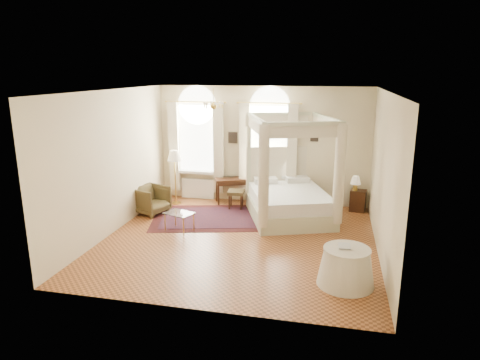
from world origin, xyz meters
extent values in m
plane|color=#A65E30|center=(0.00, 0.00, 0.00)|extent=(6.00, 6.00, 0.00)
plane|color=beige|center=(0.00, 3.00, 1.65)|extent=(6.00, 0.00, 6.00)
plane|color=beige|center=(0.00, -3.00, 1.65)|extent=(6.00, 0.00, 6.00)
plane|color=beige|center=(-3.00, 0.00, 1.65)|extent=(0.00, 6.00, 6.00)
plane|color=beige|center=(3.00, 0.00, 1.65)|extent=(0.00, 6.00, 6.00)
plane|color=white|center=(0.00, 0.00, 3.30)|extent=(6.00, 6.00, 0.00)
cube|color=white|center=(-1.90, 2.97, 1.80)|extent=(1.10, 0.04, 1.90)
cylinder|color=white|center=(-1.90, 2.97, 2.75)|extent=(1.10, 0.04, 1.10)
cube|color=white|center=(-1.90, 2.88, 0.81)|extent=(1.32, 0.24, 0.08)
cube|color=beige|center=(-2.57, 2.80, 1.55)|extent=(0.28, 0.14, 2.60)
cube|color=beige|center=(-1.23, 2.80, 1.55)|extent=(0.28, 0.14, 2.60)
cube|color=white|center=(-1.90, 2.90, 0.30)|extent=(1.00, 0.12, 0.58)
cube|color=white|center=(0.20, 2.97, 1.80)|extent=(1.10, 0.04, 1.90)
cylinder|color=white|center=(0.20, 2.97, 2.75)|extent=(1.10, 0.04, 1.10)
cube|color=white|center=(0.20, 2.88, 0.81)|extent=(1.32, 0.24, 0.08)
cube|color=beige|center=(-0.47, 2.80, 1.55)|extent=(0.28, 0.14, 2.60)
cube|color=beige|center=(0.87, 2.80, 1.55)|extent=(0.28, 0.14, 2.60)
cube|color=white|center=(0.20, 2.90, 0.30)|extent=(1.00, 0.12, 0.58)
cylinder|color=gold|center=(-0.90, 1.20, 3.10)|extent=(0.02, 0.02, 0.40)
sphere|color=gold|center=(-0.90, 1.20, 2.88)|extent=(0.16, 0.16, 0.16)
sphere|color=beige|center=(-0.68, 1.20, 2.95)|extent=(0.07, 0.07, 0.07)
sphere|color=beige|center=(-0.79, 1.39, 2.95)|extent=(0.07, 0.07, 0.07)
sphere|color=beige|center=(-1.01, 1.39, 2.95)|extent=(0.07, 0.07, 0.07)
sphere|color=beige|center=(-1.12, 1.20, 2.95)|extent=(0.07, 0.07, 0.07)
sphere|color=beige|center=(-1.01, 1.01, 2.95)|extent=(0.07, 0.07, 0.07)
sphere|color=beige|center=(-0.79, 1.01, 2.95)|extent=(0.07, 0.07, 0.07)
cube|color=black|center=(-0.85, 2.97, 1.85)|extent=(0.26, 0.03, 0.32)
cube|color=black|center=(1.45, 2.97, 1.95)|extent=(0.22, 0.03, 0.26)
cube|color=#BCBD9A|center=(0.93, 1.73, 0.20)|extent=(2.59, 2.86, 0.40)
cube|color=white|center=(0.93, 1.73, 0.56)|extent=(2.45, 2.71, 0.31)
cube|color=beige|center=(0.55, 2.79, 1.01)|extent=(1.82, 0.73, 1.34)
cube|color=#BCBD9A|center=(-0.28, 2.46, 1.29)|extent=(0.13, 0.13, 2.57)
cube|color=#BCBD9A|center=(1.38, 3.07, 1.29)|extent=(0.13, 0.13, 2.57)
cube|color=#BCBD9A|center=(0.48, 0.38, 1.29)|extent=(0.13, 0.13, 2.57)
cube|color=#BCBD9A|center=(2.14, 0.99, 1.29)|extent=(0.13, 0.13, 2.57)
cube|color=#BCBD9A|center=(0.55, 2.77, 2.57)|extent=(1.82, 0.73, 0.09)
cube|color=#BCBD9A|center=(1.31, 0.69, 2.57)|extent=(1.82, 0.73, 0.09)
cube|color=#BCBD9A|center=(0.10, 1.42, 2.57)|extent=(0.89, 2.24, 0.09)
cube|color=#BCBD9A|center=(1.76, 2.03, 2.57)|extent=(0.89, 2.24, 0.09)
cube|color=beige|center=(0.55, 2.77, 2.42)|extent=(1.86, 0.72, 0.31)
cube|color=beige|center=(1.31, 0.69, 2.42)|extent=(1.86, 0.72, 0.31)
cube|color=beige|center=(0.10, 1.42, 2.42)|extent=(0.87, 2.29, 0.31)
cube|color=beige|center=(1.76, 2.03, 2.42)|extent=(0.87, 2.29, 0.31)
cylinder|color=beige|center=(0.48, 0.38, 1.40)|extent=(0.25, 0.25, 2.35)
cylinder|color=beige|center=(2.14, 0.99, 1.40)|extent=(0.25, 0.25, 2.35)
cube|color=#3A1E0F|center=(2.70, 2.70, 0.29)|extent=(0.46, 0.43, 0.58)
cylinder|color=gold|center=(2.60, 2.65, 0.68)|extent=(0.12, 0.12, 0.20)
cone|color=beige|center=(2.60, 2.65, 0.87)|extent=(0.27, 0.27, 0.21)
cube|color=#3A1E0F|center=(-0.81, 2.70, 0.69)|extent=(1.08, 0.84, 0.06)
cube|color=#3A1E0F|center=(-0.81, 2.70, 0.61)|extent=(0.95, 0.71, 0.10)
cylinder|color=#3A1E0F|center=(-1.28, 2.71, 0.34)|extent=(0.05, 0.05, 0.67)
cylinder|color=#3A1E0F|center=(-0.50, 3.04, 0.34)|extent=(0.05, 0.05, 0.67)
cylinder|color=#3A1E0F|center=(-1.12, 2.36, 0.34)|extent=(0.05, 0.05, 0.67)
cylinder|color=#3A1E0F|center=(-0.35, 2.69, 0.34)|extent=(0.05, 0.05, 0.67)
imported|color=black|center=(-0.97, 2.83, 0.73)|extent=(0.34, 0.23, 0.03)
cube|color=#3F351B|center=(-0.58, 2.21, 0.46)|extent=(0.47, 0.47, 0.09)
cylinder|color=#3A1E0F|center=(-0.73, 2.04, 0.21)|extent=(0.04, 0.04, 0.41)
cylinder|color=#3A1E0F|center=(-0.41, 2.06, 0.21)|extent=(0.04, 0.04, 0.41)
cylinder|color=#3A1E0F|center=(-0.76, 2.36, 0.21)|extent=(0.04, 0.04, 0.41)
cylinder|color=#3A1E0F|center=(-0.43, 2.39, 0.21)|extent=(0.04, 0.04, 0.41)
imported|color=#473B1E|center=(-2.70, 1.30, 0.37)|extent=(1.03, 1.02, 0.74)
cube|color=silver|center=(-1.51, 0.23, 0.44)|extent=(0.78, 0.66, 0.02)
cylinder|color=gold|center=(-1.84, 0.16, 0.22)|extent=(0.03, 0.03, 0.44)
cylinder|color=gold|center=(-1.30, -0.04, 0.22)|extent=(0.03, 0.03, 0.44)
cylinder|color=gold|center=(-1.71, 0.51, 0.22)|extent=(0.03, 0.03, 0.44)
cylinder|color=gold|center=(-1.18, 0.31, 0.22)|extent=(0.03, 0.03, 0.44)
cylinder|color=gold|center=(-2.37, 2.26, 0.01)|extent=(0.27, 0.27, 0.03)
cylinder|color=gold|center=(-2.37, 2.26, 0.68)|extent=(0.04, 0.04, 1.35)
cone|color=beige|center=(-2.37, 2.26, 1.40)|extent=(0.40, 0.40, 0.29)
cube|color=#41100F|center=(-1.06, 1.27, 0.00)|extent=(3.33, 2.73, 0.01)
cube|color=black|center=(-1.06, 1.27, 0.01)|extent=(2.78, 2.18, 0.01)
cone|color=white|center=(2.31, -1.62, 0.33)|extent=(1.01, 1.01, 0.65)
cylinder|color=white|center=(2.31, -1.62, 0.67)|extent=(0.83, 0.83, 0.04)
imported|color=black|center=(2.15, -1.57, 0.70)|extent=(0.22, 0.29, 0.03)
camera|label=1|loc=(1.98, -8.81, 3.71)|focal=32.00mm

